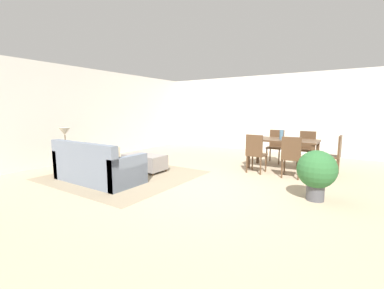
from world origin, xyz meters
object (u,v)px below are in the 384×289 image
object	(u,v)px
couch	(97,168)
dining_table	(283,143)
vase_centerpiece	(281,135)
dining_chair_near_right	(291,155)
dining_chair_head_east	(334,153)
table_lamp	(65,132)
dining_chair_near_left	(255,151)
dining_chair_far_right	(307,146)
side_table	(66,154)
dining_chair_far_left	(276,144)
potted_plant	(317,171)
ottoman_table	(144,162)

from	to	relation	value
couch	dining_table	distance (m)	4.43
vase_centerpiece	dining_chair_near_right	bearing A→B (deg)	-61.04
dining_chair_head_east	dining_chair_near_right	bearing A→B (deg)	-133.94
table_lamp	dining_chair_near_left	distance (m)	4.51
dining_chair_far_right	dining_chair_head_east	xyz separation A→B (m)	(0.71, -0.78, 0.00)
couch	dining_chair_head_east	bearing A→B (deg)	38.60
couch	dining_chair_near_left	world-z (taller)	dining_chair_near_left
dining_chair_near_left	vase_centerpiece	bearing A→B (deg)	61.79
dining_table	dining_chair_far_right	size ratio (longest dim) A/B	1.76
couch	side_table	bearing A→B (deg)	175.91
dining_chair_near_right	vase_centerpiece	distance (m)	0.93
dining_chair_near_left	vase_centerpiece	distance (m)	0.91
table_lamp	dining_chair_near_right	size ratio (longest dim) A/B	0.57
dining_chair_head_east	vase_centerpiece	xyz separation A→B (m)	(-1.18, -0.04, 0.36)
side_table	dining_chair_head_east	xyz separation A→B (m)	(5.37, 3.19, 0.08)
side_table	vase_centerpiece	xyz separation A→B (m)	(4.19, 3.15, 0.44)
side_table	dining_chair_near_right	world-z (taller)	dining_chair_near_right
dining_chair_near_right	dining_table	bearing A→B (deg)	115.68
side_table	dining_chair_far_left	xyz separation A→B (m)	(3.84, 3.95, 0.08)
dining_chair_head_east	dining_table	bearing A→B (deg)	-179.55
dining_table	potted_plant	xyz separation A→B (m)	(1.03, -2.00, -0.17)
dining_chair_near_right	dining_chair_head_east	bearing A→B (deg)	46.06
dining_chair_far_left	vase_centerpiece	bearing A→B (deg)	-66.88
side_table	potted_plant	bearing A→B (deg)	12.62
ottoman_table	dining_chair_head_east	xyz separation A→B (m)	(3.91, 2.06, 0.28)
dining_chair_near_left	dining_chair_far_right	world-z (taller)	same
dining_table	dining_chair_near_right	xyz separation A→B (m)	(0.38, -0.78, -0.14)
dining_chair_near_right	vase_centerpiece	size ratio (longest dim) A/B	3.87
dining_table	dining_chair_head_east	xyz separation A→B (m)	(1.14, 0.01, -0.14)
table_lamp	potted_plant	distance (m)	5.41
dining_chair_far_left	ottoman_table	bearing A→B (deg)	-130.24
couch	dining_chair_far_left	distance (m)	4.80
side_table	dining_chair_near_left	xyz separation A→B (m)	(3.79, 2.41, 0.08)
ottoman_table	table_lamp	size ratio (longest dim) A/B	1.98
couch	dining_chair_far_right	distance (m)	5.29
table_lamp	dining_table	bearing A→B (deg)	36.95
ottoman_table	side_table	world-z (taller)	side_table
dining_chair_near_left	dining_chair_near_right	bearing A→B (deg)	-1.09
dining_chair_near_right	side_table	bearing A→B (deg)	-152.52
ottoman_table	dining_chair_far_right	world-z (taller)	dining_chair_far_right
dining_chair_far_right	vase_centerpiece	bearing A→B (deg)	-119.73
dining_chair_near_right	dining_chair_far_left	world-z (taller)	same
dining_chair_near_left	ottoman_table	bearing A→B (deg)	-151.16
dining_chair_near_right	dining_chair_far_left	bearing A→B (deg)	116.03
ottoman_table	side_table	distance (m)	1.85
couch	ottoman_table	distance (m)	1.23
dining_chair_far_right	dining_chair_near_left	bearing A→B (deg)	-119.02
dining_table	potted_plant	world-z (taller)	potted_plant
side_table	dining_table	distance (m)	5.29
dining_chair_far_right	dining_chair_head_east	world-z (taller)	same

